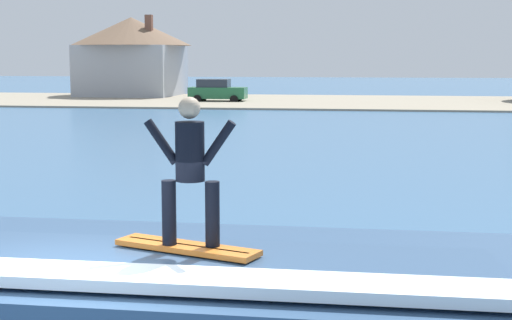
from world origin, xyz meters
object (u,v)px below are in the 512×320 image
surfer (190,164)px  house_with_chimney (132,52)px  wave_crest (188,312)px  car_near_shore (217,91)px  surfboard (187,247)px

surfer → house_with_chimney: size_ratio=0.15×
wave_crest → house_with_chimney: size_ratio=0.73×
wave_crest → surfer: surfer is taller
wave_crest → house_with_chimney: bearing=108.5°
house_with_chimney → car_near_shore: bearing=-39.4°
wave_crest → surfboard: surfboard is taller
surfer → house_with_chimney: (-19.94, 59.66, 1.55)m
wave_crest → car_near_shore: 52.60m
surfboard → car_near_shore: 52.83m
car_near_shore → house_with_chimney: (-9.53, 7.84, 3.07)m
car_near_shore → house_with_chimney: house_with_chimney is taller
surfer → car_near_shore: size_ratio=0.36×
wave_crest → car_near_shore: size_ratio=1.77×
surfboard → surfer: (0.05, -0.02, 0.94)m
surfer → house_with_chimney: 62.92m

